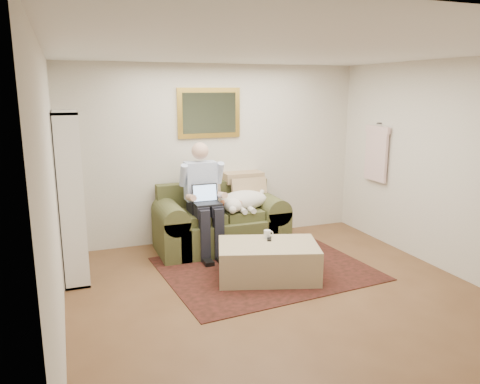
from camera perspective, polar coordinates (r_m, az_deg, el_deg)
room_shell at (r=5.04m, az=4.68°, el=1.61°), size 4.51×5.00×2.61m
rug at (r=6.05m, az=3.08°, el=-9.29°), size 2.67×2.21×0.01m
sofa at (r=6.73m, az=-2.42°, el=-4.21°), size 1.82×0.92×1.09m
seated_man at (r=6.38m, az=-4.31°, el=-0.98°), size 0.60×0.86×1.53m
laptop at (r=6.30m, az=-4.14°, el=-0.79°), size 0.35×0.28×0.26m
sleeping_dog at (r=6.65m, az=0.47°, el=-0.99°), size 0.75×0.47×0.28m
ottoman at (r=5.71m, az=3.43°, el=-8.37°), size 1.35×1.08×0.43m
coffee_mug at (r=5.84m, az=3.34°, el=-5.14°), size 0.08×0.08×0.10m
tv_remote at (r=5.79m, az=3.57°, el=-5.71°), size 0.10×0.16×0.02m
bookshelf at (r=5.85m, az=-19.96°, el=-0.58°), size 0.28×0.80×2.00m
wall_mirror at (r=6.89m, az=-3.78°, el=9.60°), size 0.94×0.04×0.72m
hanging_shirt at (r=7.22m, az=16.29°, el=4.87°), size 0.06×0.52×0.90m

